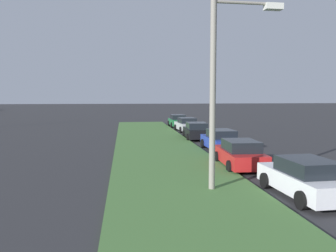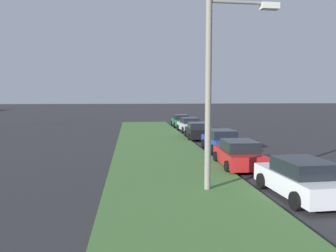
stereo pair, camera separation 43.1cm
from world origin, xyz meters
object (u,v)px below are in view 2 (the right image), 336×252
(parked_car_blue, at_px, (221,140))
(parked_car_black, at_px, (198,131))
(streetlight, at_px, (217,80))
(parked_car_silver, at_px, (189,125))
(parked_car_white, at_px, (301,179))
(parked_car_green, at_px, (181,121))
(parked_car_red, at_px, (239,154))

(parked_car_blue, xyz_separation_m, parked_car_black, (6.34, 0.36, 0.00))
(parked_car_black, xyz_separation_m, streetlight, (-16.15, 2.47, 3.67))
(parked_car_blue, bearing_deg, parked_car_black, 2.64)
(parked_car_silver, bearing_deg, parked_car_black, 174.22)
(parked_car_white, xyz_separation_m, parked_car_blue, (10.98, 0.09, 0.00))
(parked_car_silver, distance_m, streetlight, 23.09)
(parked_car_silver, bearing_deg, parked_car_green, -2.01)
(parked_car_silver, distance_m, parked_car_green, 5.65)
(parked_car_white, bearing_deg, streetlight, 65.69)
(parked_car_white, bearing_deg, parked_car_green, -2.16)
(parked_car_green, bearing_deg, streetlight, 174.71)
(parked_car_black, bearing_deg, parked_car_white, -175.86)
(parked_car_red, bearing_deg, parked_car_green, 1.36)
(parked_car_red, bearing_deg, streetlight, 154.19)
(parked_car_red, height_order, streetlight, streetlight)
(parked_car_red, relative_size, parked_car_blue, 1.01)
(parked_car_green, bearing_deg, parked_car_silver, -179.00)
(parked_car_blue, height_order, parked_car_black, same)
(parked_car_red, relative_size, streetlight, 0.58)
(parked_car_green, distance_m, streetlight, 28.63)
(parked_car_black, bearing_deg, parked_car_green, 1.42)
(parked_car_red, relative_size, parked_car_black, 1.00)
(parked_car_white, bearing_deg, parked_car_blue, -2.05)
(parked_car_white, distance_m, parked_car_black, 17.33)
(parked_car_blue, bearing_deg, streetlight, 163.36)
(parked_car_black, bearing_deg, streetlight, 173.97)
(parked_car_white, height_order, parked_car_black, same)
(parked_car_red, bearing_deg, parked_car_blue, -3.12)
(parked_car_green, bearing_deg, parked_car_red, 179.17)
(parked_car_red, bearing_deg, parked_car_black, 1.54)
(parked_car_black, relative_size, streetlight, 0.58)
(streetlight, bearing_deg, parked_car_black, -8.68)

